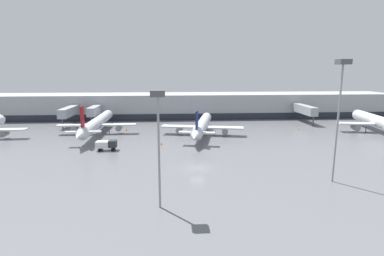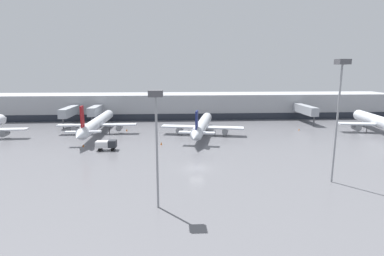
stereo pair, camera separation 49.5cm
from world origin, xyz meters
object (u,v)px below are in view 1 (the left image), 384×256
parked_jet_0 (202,125)px  traffic_cone_4 (126,130)px  traffic_cone_1 (299,129)px  apron_light_mast_2 (341,87)px  apron_light_mast_0 (158,115)px  traffic_cone_0 (83,146)px  traffic_cone_2 (161,143)px  parked_jet_1 (379,122)px  parked_jet_3 (97,123)px  traffic_cone_3 (89,130)px  service_truck_0 (107,144)px

parked_jet_0 → traffic_cone_4: (-21.99, 6.91, -2.39)m
parked_jet_0 → traffic_cone_1: (29.99, 4.72, -2.45)m
apron_light_mast_2 → apron_light_mast_0: bearing=-165.1°
traffic_cone_0 → traffic_cone_1: (59.64, 15.66, 0.01)m
traffic_cone_1 → traffic_cone_2: 43.82m
parked_jet_0 → parked_jet_1: bearing=-78.1°
parked_jet_1 → parked_jet_3: parked_jet_1 is taller
apron_light_mast_2 → parked_jet_3: bearing=139.5°
traffic_cone_0 → traffic_cone_1: bearing=14.7°
traffic_cone_2 → traffic_cone_3: 28.57m
apron_light_mast_0 → parked_jet_3: bearing=112.1°
traffic_cone_2 → traffic_cone_4: 20.62m
parked_jet_0 → traffic_cone_4: 23.17m
parked_jet_1 → traffic_cone_2: (-62.84, -10.49, -2.72)m
parked_jet_1 → traffic_cone_4: size_ratio=50.28×
parked_jet_1 → traffic_cone_4: bearing=94.5°
traffic_cone_2 → parked_jet_0: bearing=43.7°
traffic_cone_4 → apron_light_mast_2: apron_light_mast_2 is taller
parked_jet_0 → traffic_cone_2: (-11.07, -10.59, -2.36)m
parked_jet_3 → service_truck_0: 19.39m
traffic_cone_3 → apron_light_mast_2: bearing=-41.4°
parked_jet_1 → traffic_cone_4: parked_jet_1 is taller
traffic_cone_3 → traffic_cone_4: bearing=-4.0°
parked_jet_1 → traffic_cone_1: bearing=87.4°
traffic_cone_0 → traffic_cone_3: 18.93m
parked_jet_3 → traffic_cone_1: bearing=-89.4°
parked_jet_1 → parked_jet_3: size_ratio=0.91×
parked_jet_1 → traffic_cone_2: 63.77m
parked_jet_0 → parked_jet_3: 29.94m
parked_jet_3 → traffic_cone_2: 23.56m
traffic_cone_0 → apron_light_mast_0: size_ratio=0.04×
parked_jet_3 → traffic_cone_2: parked_jet_3 is taller
apron_light_mast_0 → apron_light_mast_2: 29.03m
traffic_cone_4 → parked_jet_3: bearing=-156.4°
parked_jet_0 → apron_light_mast_0: 46.64m
traffic_cone_4 → apron_light_mast_0: bearing=-77.1°
parked_jet_1 → traffic_cone_2: size_ratio=46.61×
service_truck_0 → traffic_cone_2: service_truck_0 is taller
parked_jet_0 → apron_light_mast_2: 42.92m
parked_jet_1 → traffic_cone_0: (-81.42, -10.85, -2.83)m
traffic_cone_3 → traffic_cone_4: (11.05, -0.78, -0.03)m
parked_jet_1 → parked_jet_3: (-81.50, 3.61, 0.04)m
traffic_cone_2 → traffic_cone_4: traffic_cone_2 is taller
traffic_cone_2 → traffic_cone_3: size_ratio=1.01×
service_truck_0 → traffic_cone_1: size_ratio=7.92×
traffic_cone_1 → parked_jet_3: bearing=-178.8°
parked_jet_1 → traffic_cone_3: 85.20m
traffic_cone_2 → traffic_cone_4: size_ratio=1.08×
parked_jet_3 → traffic_cone_1: size_ratio=68.18×
traffic_cone_1 → traffic_cone_3: size_ratio=0.76×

